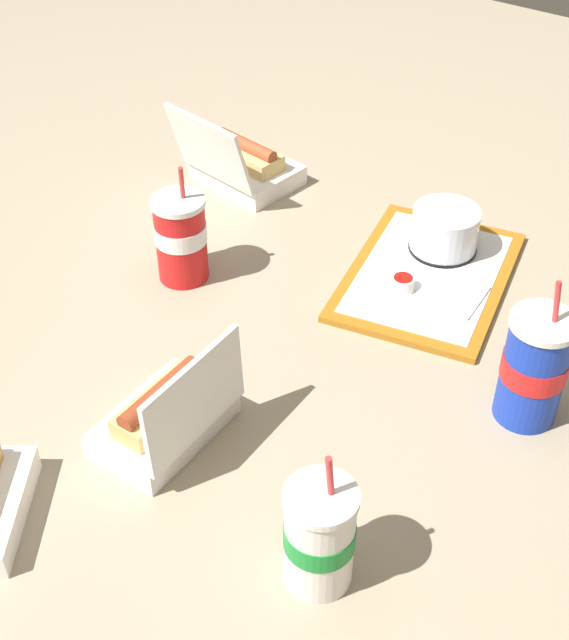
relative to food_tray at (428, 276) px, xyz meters
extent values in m
plane|color=gray|center=(-0.31, 0.12, -0.01)|extent=(3.20, 3.20, 0.00)
cube|color=#A56619|center=(0.00, 0.00, 0.00)|extent=(0.41, 0.33, 0.01)
cube|color=white|center=(0.00, 0.00, 0.01)|extent=(0.36, 0.28, 0.00)
cylinder|color=black|center=(0.08, 0.01, 0.01)|extent=(0.12, 0.12, 0.01)
cylinder|color=#512D19|center=(0.08, 0.01, 0.04)|extent=(0.09, 0.09, 0.05)
cylinder|color=silver|center=(0.08, 0.01, 0.05)|extent=(0.12, 0.12, 0.07)
cylinder|color=white|center=(-0.07, 0.01, 0.02)|extent=(0.04, 0.04, 0.02)
cylinder|color=#9E140F|center=(-0.07, 0.01, 0.03)|extent=(0.03, 0.03, 0.01)
cube|color=white|center=(-0.03, -0.06, 0.01)|extent=(0.11, 0.11, 0.00)
cube|color=white|center=(-0.07, 0.05, 0.01)|extent=(0.09, 0.08, 0.00)
cube|color=white|center=(0.08, 0.45, 0.01)|extent=(0.17, 0.21, 0.04)
cube|color=white|center=(-0.01, 0.47, 0.10)|extent=(0.08, 0.20, 0.14)
cube|color=#DBB770|center=(0.08, 0.45, 0.05)|extent=(0.09, 0.16, 0.03)
cylinder|color=#9E4728|center=(0.08, 0.45, 0.07)|extent=(0.05, 0.14, 0.03)
cylinder|color=yellow|center=(0.08, 0.45, 0.08)|extent=(0.02, 0.12, 0.01)
cube|color=white|center=(-0.54, 0.13, 0.01)|extent=(0.20, 0.13, 0.04)
cube|color=white|center=(-0.54, 0.07, 0.09)|extent=(0.19, 0.02, 0.12)
cube|color=tan|center=(-0.54, 0.13, 0.05)|extent=(0.15, 0.06, 0.03)
cylinder|color=brown|center=(-0.54, 0.13, 0.07)|extent=(0.15, 0.03, 0.03)
cylinder|color=yellow|center=(-0.54, 0.13, 0.08)|extent=(0.13, 0.01, 0.01)
cylinder|color=red|center=(-0.24, 0.35, 0.07)|extent=(0.09, 0.09, 0.15)
cylinder|color=white|center=(-0.24, 0.35, 0.08)|extent=(0.09, 0.09, 0.03)
cylinder|color=white|center=(-0.24, 0.35, 0.14)|extent=(0.09, 0.09, 0.01)
cylinder|color=red|center=(-0.23, 0.34, 0.18)|extent=(0.01, 0.01, 0.06)
cylinder|color=#1938B7|center=(-0.21, -0.27, 0.08)|extent=(0.09, 0.09, 0.17)
cylinder|color=red|center=(-0.21, -0.27, 0.09)|extent=(0.09, 0.09, 0.04)
cylinder|color=white|center=(-0.21, -0.27, 0.16)|extent=(0.09, 0.09, 0.01)
cylinder|color=red|center=(-0.20, -0.27, 0.20)|extent=(0.01, 0.02, 0.06)
cylinder|color=white|center=(-0.61, -0.18, 0.06)|extent=(0.08, 0.08, 0.14)
cylinder|color=#198C33|center=(-0.61, -0.18, 0.07)|extent=(0.09, 0.09, 0.03)
cylinder|color=white|center=(-0.61, -0.18, 0.14)|extent=(0.09, 0.09, 0.01)
cylinder|color=red|center=(-0.60, -0.18, 0.17)|extent=(0.01, 0.01, 0.06)
camera|label=1|loc=(-1.15, -0.51, 0.92)|focal=50.00mm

